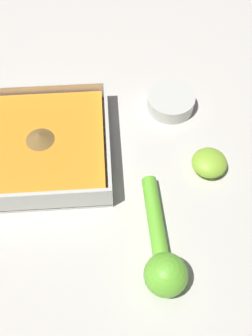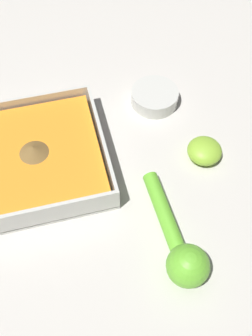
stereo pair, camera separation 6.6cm
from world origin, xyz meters
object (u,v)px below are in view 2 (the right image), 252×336
(square_dish, at_px, (36,158))
(lemon_half, at_px, (204,151))
(spice_bowl, at_px, (155,97))
(lemon_squeezer, at_px, (181,251))

(square_dish, distance_m, lemon_half, 0.29)
(square_dish, distance_m, spice_bowl, 0.26)
(square_dish, xyz_separation_m, lemon_squeezer, (-0.22, -0.19, 0.01))
(spice_bowl, xyz_separation_m, lemon_half, (-0.15, -0.05, 0.00))
(square_dish, distance_m, lemon_squeezer, 0.29)
(square_dish, height_order, lemon_half, square_dish)
(square_dish, bearing_deg, lemon_half, -100.46)
(lemon_half, bearing_deg, spice_bowl, 17.88)
(spice_bowl, height_order, lemon_half, lemon_half)
(square_dish, xyz_separation_m, spice_bowl, (0.09, -0.24, -0.01))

